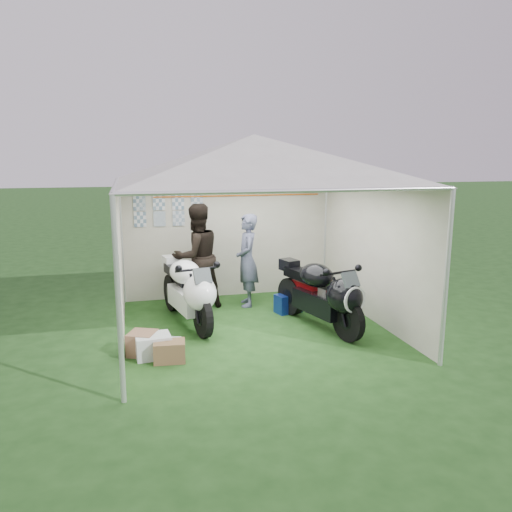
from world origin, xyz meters
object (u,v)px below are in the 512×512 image
at_px(crate_0, 153,346).
at_px(crate_1, 143,343).
at_px(motorcycle_white, 189,289).
at_px(motorcycle_black, 323,293).
at_px(equipment_box, 313,290).
at_px(person_blue_jacket, 247,260).
at_px(person_dark_jacket, 197,257).
at_px(canopy_tent, 253,163).
at_px(crate_3, 170,351).
at_px(crate_2, 169,347).
at_px(paddock_stand, 288,303).

height_order(crate_0, crate_1, crate_1).
xyz_separation_m(motorcycle_white, motorcycle_black, (2.01, -0.71, -0.01)).
height_order(equipment_box, crate_1, equipment_box).
height_order(person_blue_jacket, crate_1, person_blue_jacket).
height_order(person_dark_jacket, crate_0, person_dark_jacket).
height_order(canopy_tent, crate_1, canopy_tent).
bearing_deg(person_dark_jacket, canopy_tent, 98.85).
relative_size(crate_1, crate_3, 0.86).
distance_m(motorcycle_white, crate_2, 1.36).
distance_m(person_dark_jacket, crate_2, 2.34).
height_order(motorcycle_black, paddock_stand, motorcycle_black).
xyz_separation_m(person_dark_jacket, crate_2, (-0.68, -2.08, -0.83)).
bearing_deg(motorcycle_white, crate_1, -137.38).
distance_m(crate_1, crate_3, 0.47).
bearing_deg(crate_2, crate_0, -178.50).
height_order(paddock_stand, crate_2, paddock_stand).
relative_size(crate_0, crate_3, 1.13).
xyz_separation_m(canopy_tent, person_blue_jacket, (0.18, 1.21, -1.74)).
xyz_separation_m(motorcycle_black, crate_1, (-2.78, -0.37, -0.43)).
xyz_separation_m(motorcycle_black, person_blue_jacket, (-0.85, 1.53, 0.25)).
distance_m(paddock_stand, crate_3, 2.73).
relative_size(motorcycle_black, equipment_box, 4.04).
height_order(canopy_tent, crate_0, canopy_tent).
bearing_deg(canopy_tent, crate_0, -153.18).
xyz_separation_m(motorcycle_white, crate_2, (-0.42, -1.20, -0.48)).
height_order(equipment_box, crate_3, equipment_box).
height_order(person_dark_jacket, person_blue_jacket, person_dark_jacket).
distance_m(person_blue_jacket, crate_2, 2.67).
xyz_separation_m(motorcycle_white, equipment_box, (2.35, 0.61, -0.33)).
relative_size(motorcycle_black, person_dark_jacket, 1.11).
height_order(canopy_tent, equipment_box, canopy_tent).
distance_m(motorcycle_black, crate_0, 2.73).
xyz_separation_m(motorcycle_white, paddock_stand, (1.75, 0.23, -0.43)).
bearing_deg(crate_2, motorcycle_white, 70.69).
bearing_deg(person_blue_jacket, equipment_box, 87.24).
xyz_separation_m(paddock_stand, crate_3, (-2.19, -1.63, -0.02)).
relative_size(motorcycle_white, crate_1, 6.06).
bearing_deg(crate_3, paddock_stand, 36.79).
bearing_deg(canopy_tent, crate_1, -158.52).
bearing_deg(person_blue_jacket, crate_3, -28.25).
relative_size(canopy_tent, motorcycle_black, 2.71).
distance_m(canopy_tent, person_blue_jacket, 2.13).
distance_m(motorcycle_white, person_blue_jacket, 1.44).
bearing_deg(paddock_stand, motorcycle_white, -172.62).
bearing_deg(crate_0, crate_1, 136.92).
relative_size(canopy_tent, equipment_box, 10.94).
height_order(canopy_tent, motorcycle_white, canopy_tent).
bearing_deg(motorcycle_black, motorcycle_white, 145.25).
height_order(paddock_stand, crate_1, paddock_stand).
xyz_separation_m(canopy_tent, motorcycle_white, (-0.98, 0.39, -1.98)).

